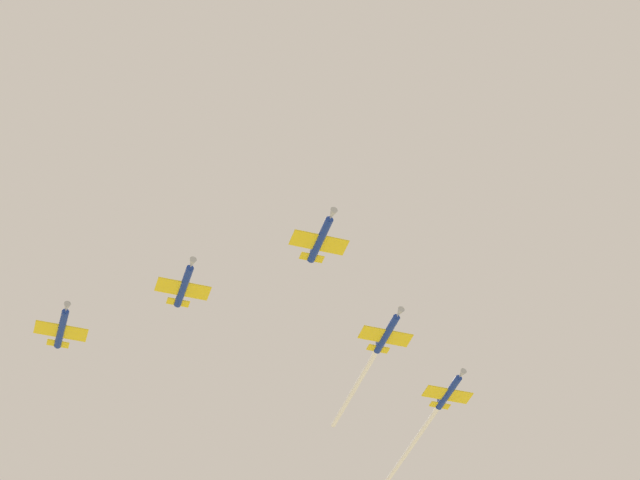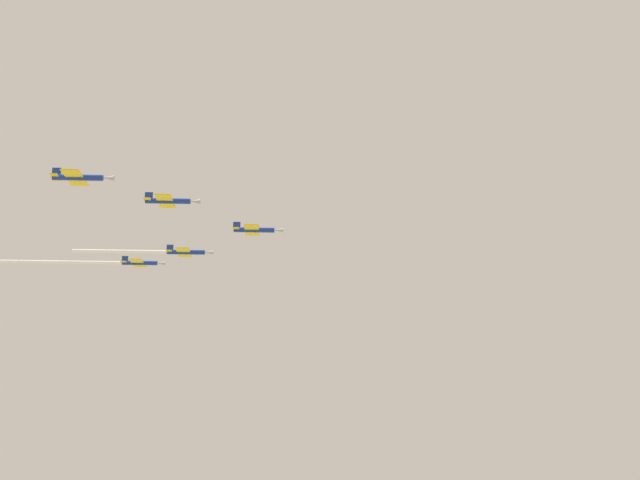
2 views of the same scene
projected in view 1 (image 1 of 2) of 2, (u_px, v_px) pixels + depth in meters
The scene contains 5 objects.
jet_lead at pixel (321, 239), 176.44m from camera, with size 12.16×8.78×2.55m.
jet_port_inner at pixel (373, 357), 197.79m from camera, with size 36.30×8.78×2.55m.
jet_starboard_inner at pixel (184, 285), 186.25m from camera, with size 12.16×8.78×2.55m.
jet_port_outer at pixel (426, 425), 216.34m from camera, with size 46.77×8.78×2.55m.
jet_starboard_outer at pixel (62, 328), 192.12m from camera, with size 12.16×8.78×2.55m.
Camera 1 is at (116.36, -44.72, 1.73)m, focal length 65.22 mm.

